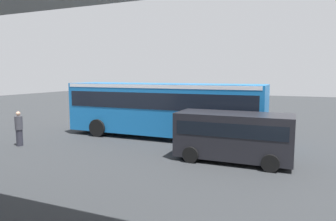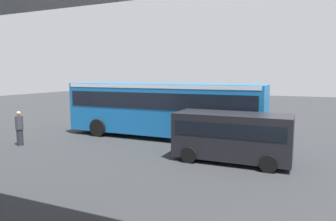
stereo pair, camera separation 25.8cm
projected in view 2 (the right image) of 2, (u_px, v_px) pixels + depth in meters
ground at (154, 136)px, 18.19m from camera, size 80.00×80.00×0.00m
city_bus at (163, 105)px, 17.61m from camera, size 11.54×2.85×3.15m
parked_van at (232, 134)px, 12.83m from camera, size 4.80×2.17×2.05m
pedestrian at (19, 129)px, 15.74m from camera, size 0.38×0.38×1.79m
traffic_sign at (245, 104)px, 18.53m from camera, size 0.08×0.60×2.80m
lane_dash_leftmost at (230, 134)px, 18.81m from camera, size 2.00×0.20×0.01m
lane_dash_left at (171, 129)px, 20.41m from camera, size 2.00×0.20×0.01m
lane_dash_centre at (120, 125)px, 22.02m from camera, size 2.00×0.20×0.01m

